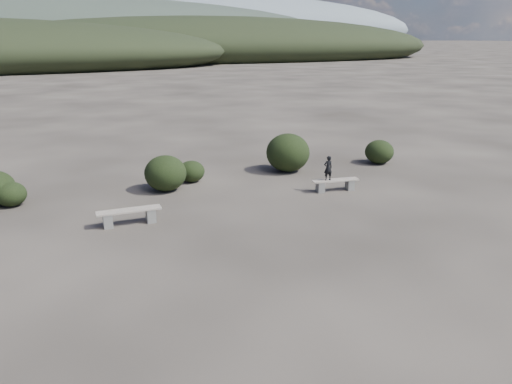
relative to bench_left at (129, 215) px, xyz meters
name	(u,v)px	position (x,y,z in m)	size (l,w,h in m)	color
ground	(291,282)	(2.81, -5.20, -0.29)	(1200.00, 1200.00, 0.00)	#292420
bench_left	(129,215)	(0.00, 0.00, 0.00)	(1.91, 0.43, 0.47)	slate
bench_right	(335,184)	(7.49, 0.56, -0.03)	(1.77, 0.61, 0.43)	slate
seated_person	(328,168)	(7.19, 0.61, 0.60)	(0.33, 0.22, 0.90)	black
shrub_a	(11,194)	(-3.34, 3.28, 0.12)	(1.00, 1.00, 0.82)	black
shrub_b	(165,173)	(1.81, 3.03, 0.36)	(1.52, 1.52, 1.31)	black
shrub_c	(191,171)	(2.99, 3.80, 0.12)	(1.03, 1.03, 0.83)	black
shrub_d	(288,153)	(7.14, 3.78, 0.51)	(1.81, 1.81, 1.59)	black
shrub_e	(379,152)	(11.48, 3.41, 0.24)	(1.26, 1.26, 1.05)	black
mountain_ridges	(31,27)	(-4.67, 333.87, 10.55)	(500.00, 400.00, 56.00)	black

